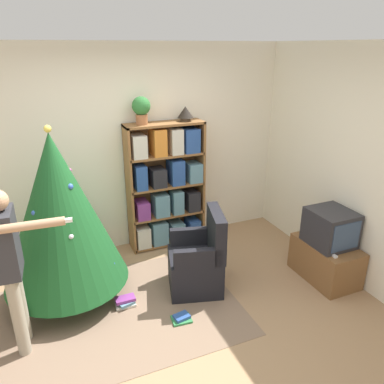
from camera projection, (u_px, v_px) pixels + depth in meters
The scene contains 15 objects.
ground_plane at pixel (173, 332), 3.57m from camera, with size 14.00×14.00×0.00m, color #9E7A56.
wall_back at pixel (120, 151), 4.72m from camera, with size 8.00×0.10×2.60m.
wall_right at pixel (373, 173), 3.91m from camera, with size 0.10×8.00×2.60m.
area_rug at pixel (120, 313), 3.82m from camera, with size 2.41×1.70×0.01m.
bookshelf at pixel (167, 187), 4.89m from camera, with size 1.00×0.30×1.66m.
tv_stand at pixel (325, 261), 4.33m from camera, with size 0.47×0.76×0.45m.
television at pixel (330, 228), 4.17m from camera, with size 0.44×0.48×0.40m.
game_remote at pixel (333, 255), 3.99m from camera, with size 0.04×0.12×0.02m.
christmas_tree at pixel (59, 211), 3.72m from camera, with size 1.27×1.27×1.87m.
armchair at pixel (199, 262), 4.11m from camera, with size 0.70×0.69×0.92m.
standing_person at pixel (10, 260), 3.08m from camera, with size 0.62×0.50×1.51m.
potted_plant at pixel (141, 108), 4.41m from camera, with size 0.22×0.22×0.33m.
table_lamp at pixel (185, 113), 4.65m from camera, with size 0.20×0.20×0.18m.
book_pile_near_tree at pixel (125, 302), 3.91m from camera, with size 0.22×0.18×0.10m.
book_pile_by_chair at pixel (182, 318), 3.71m from camera, with size 0.20×0.17×0.06m.
Camera 1 is at (-0.94, -2.68, 2.54)m, focal length 35.00 mm.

